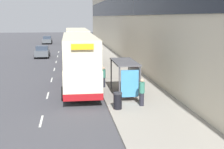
# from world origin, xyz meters

# --- Properties ---
(pavement) EXTENTS (5.00, 93.00, 0.14)m
(pavement) POSITION_xyz_m (6.50, 38.50, 0.07)
(pavement) COLOR gray
(pavement) RESTS_ON ground_plane
(terrace_facade) EXTENTS (3.10, 93.00, 16.49)m
(terrace_facade) POSITION_xyz_m (10.49, 38.50, 8.24)
(terrace_facade) COLOR beige
(terrace_facade) RESTS_ON ground_plane
(lane_mark_1) EXTENTS (0.12, 2.00, 0.01)m
(lane_mark_1) POSITION_xyz_m (0.00, 8.32, 0.01)
(lane_mark_1) COLOR silver
(lane_mark_1) RESTS_ON ground_plane
(lane_mark_2) EXTENTS (0.12, 2.00, 0.01)m
(lane_mark_2) POSITION_xyz_m (0.00, 14.19, 0.01)
(lane_mark_2) COLOR silver
(lane_mark_2) RESTS_ON ground_plane
(lane_mark_3) EXTENTS (0.12, 2.00, 0.01)m
(lane_mark_3) POSITION_xyz_m (0.00, 20.05, 0.01)
(lane_mark_3) COLOR silver
(lane_mark_3) RESTS_ON ground_plane
(lane_mark_4) EXTENTS (0.12, 2.00, 0.01)m
(lane_mark_4) POSITION_xyz_m (0.00, 25.92, 0.01)
(lane_mark_4) COLOR silver
(lane_mark_4) RESTS_ON ground_plane
(lane_mark_5) EXTENTS (0.12, 2.00, 0.01)m
(lane_mark_5) POSITION_xyz_m (0.00, 31.78, 0.01)
(lane_mark_5) COLOR silver
(lane_mark_5) RESTS_ON ground_plane
(lane_mark_6) EXTENTS (0.12, 2.00, 0.01)m
(lane_mark_6) POSITION_xyz_m (0.00, 37.65, 0.01)
(lane_mark_6) COLOR silver
(lane_mark_6) RESTS_ON ground_plane
(lane_mark_7) EXTENTS (0.12, 2.00, 0.01)m
(lane_mark_7) POSITION_xyz_m (0.00, 43.51, 0.01)
(lane_mark_7) COLOR silver
(lane_mark_7) RESTS_ON ground_plane
(bus_shelter) EXTENTS (1.60, 4.20, 2.48)m
(bus_shelter) POSITION_xyz_m (5.77, 12.72, 1.88)
(bus_shelter) COLOR #4C4C51
(bus_shelter) RESTS_ON ground_plane
(double_decker_bus_near) EXTENTS (2.85, 11.18, 4.30)m
(double_decker_bus_near) POSITION_xyz_m (2.48, 16.03, 2.29)
(double_decker_bus_near) COLOR beige
(double_decker_bus_near) RESTS_ON ground_plane
(double_decker_bus_ahead) EXTENTS (2.85, 10.75, 4.30)m
(double_decker_bus_ahead) POSITION_xyz_m (2.67, 28.95, 2.28)
(double_decker_bus_ahead) COLOR beige
(double_decker_bus_ahead) RESTS_ON ground_plane
(car_0) EXTENTS (1.99, 4.59, 1.84)m
(car_0) POSITION_xyz_m (2.10, 58.40, 0.90)
(car_0) COLOR black
(car_0) RESTS_ON ground_plane
(car_1) EXTENTS (2.06, 4.27, 1.66)m
(car_1) POSITION_xyz_m (-2.88, 60.05, 0.83)
(car_1) COLOR #4C5156
(car_1) RESTS_ON ground_plane
(car_2) EXTENTS (2.09, 3.90, 1.68)m
(car_2) POSITION_xyz_m (-2.11, 36.59, 0.84)
(car_2) COLOR #4C5156
(car_2) RESTS_ON ground_plane
(pedestrian_at_shelter) EXTENTS (0.35, 0.35, 1.77)m
(pedestrian_at_shelter) POSITION_xyz_m (6.19, 10.10, 1.04)
(pedestrian_at_shelter) COLOR #23232D
(pedestrian_at_shelter) RESTS_ON ground_plane
(pedestrian_1) EXTENTS (0.33, 0.33, 1.66)m
(pedestrian_1) POSITION_xyz_m (4.38, 15.76, 0.99)
(pedestrian_1) COLOR #23232D
(pedestrian_1) RESTS_ON ground_plane
(litter_bin) EXTENTS (0.55, 0.55, 1.05)m
(litter_bin) POSITION_xyz_m (4.55, 9.60, 0.67)
(litter_bin) COLOR black
(litter_bin) RESTS_ON ground_plane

